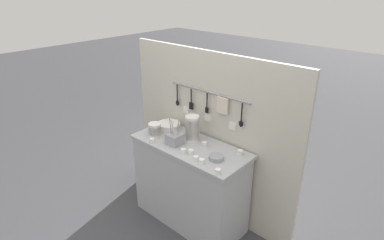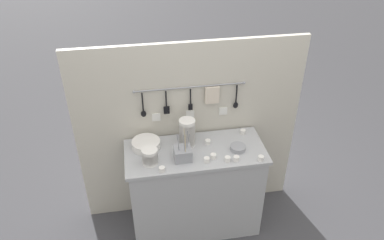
% 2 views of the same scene
% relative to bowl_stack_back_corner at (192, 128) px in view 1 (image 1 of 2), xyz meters
% --- Properties ---
extents(ground_plane, '(20.00, 20.00, 0.00)m').
position_rel_bowl_stack_back_corner_xyz_m(ground_plane, '(0.05, -0.09, -0.99)').
color(ground_plane, '#424247').
extents(counter, '(1.16, 0.50, 0.87)m').
position_rel_bowl_stack_back_corner_xyz_m(counter, '(0.05, -0.09, -0.56)').
color(counter, '#ADAFB5').
rests_on(counter, ground).
extents(back_wall, '(1.96, 0.08, 1.70)m').
position_rel_bowl_stack_back_corner_xyz_m(back_wall, '(0.05, 0.19, -0.14)').
color(back_wall, beige).
rests_on(back_wall, ground).
extents(bowl_stack_back_corner, '(0.13, 0.13, 0.25)m').
position_rel_bowl_stack_back_corner_xyz_m(bowl_stack_back_corner, '(0.00, 0.00, 0.00)').
color(bowl_stack_back_corner, white).
rests_on(bowl_stack_back_corner, counter).
extents(bowl_stack_short_front, '(0.12, 0.12, 0.13)m').
position_rel_bowl_stack_back_corner_xyz_m(bowl_stack_short_front, '(-0.32, -0.19, -0.06)').
color(bowl_stack_short_front, white).
rests_on(bowl_stack_short_front, counter).
extents(plate_stack, '(0.23, 0.23, 0.06)m').
position_rel_bowl_stack_back_corner_xyz_m(plate_stack, '(-0.34, 0.02, -0.09)').
color(plate_stack, white).
rests_on(plate_stack, counter).
extents(steel_mixing_bowl, '(0.13, 0.13, 0.04)m').
position_rel_bowl_stack_back_corner_xyz_m(steel_mixing_bowl, '(0.40, -0.14, -0.10)').
color(steel_mixing_bowl, '#93969E').
rests_on(steel_mixing_bowl, counter).
extents(cutlery_caddy, '(0.14, 0.14, 0.26)m').
position_rel_bowl_stack_back_corner_xyz_m(cutlery_caddy, '(-0.06, -0.17, -0.07)').
color(cutlery_caddy, '#93969E').
rests_on(cutlery_caddy, counter).
extents(cup_centre, '(0.05, 0.05, 0.04)m').
position_rel_bowl_stack_back_corner_xyz_m(cup_centre, '(0.54, -0.30, -0.10)').
color(cup_centre, white).
rests_on(cup_centre, counter).
extents(cup_back_right, '(0.05, 0.05, 0.04)m').
position_rel_bowl_stack_back_corner_xyz_m(cup_back_right, '(0.50, 0.07, -0.10)').
color(cup_back_right, white).
rests_on(cup_back_right, counter).
extents(cup_edge_far, '(0.05, 0.05, 0.04)m').
position_rel_bowl_stack_back_corner_xyz_m(cup_edge_far, '(-0.24, -0.30, -0.10)').
color(cup_edge_far, white).
rests_on(cup_edge_far, counter).
extents(cup_front_right, '(0.05, 0.05, 0.04)m').
position_rel_bowl_stack_back_corner_xyz_m(cup_front_right, '(0.17, -0.02, -0.10)').
color(cup_front_right, white).
rests_on(cup_front_right, counter).
extents(cup_by_caddy, '(0.05, 0.05, 0.04)m').
position_rel_bowl_stack_back_corner_xyz_m(cup_by_caddy, '(0.35, -0.27, -0.10)').
color(cup_by_caddy, white).
rests_on(cup_by_caddy, counter).
extents(cup_beside_plates, '(0.05, 0.05, 0.04)m').
position_rel_bowl_stack_back_corner_xyz_m(cup_beside_plates, '(0.28, -0.27, -0.10)').
color(cup_beside_plates, white).
rests_on(cup_beside_plates, counter).
extents(cup_back_left, '(0.05, 0.05, 0.04)m').
position_rel_bowl_stack_back_corner_xyz_m(cup_back_left, '(0.18, -0.21, -0.10)').
color(cup_back_left, white).
rests_on(cup_back_left, counter).
extents(cup_mid_row, '(0.05, 0.05, 0.04)m').
position_rel_bowl_stack_back_corner_xyz_m(cup_mid_row, '(0.12, -0.25, -0.10)').
color(cup_mid_row, white).
rests_on(cup_mid_row, counter).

